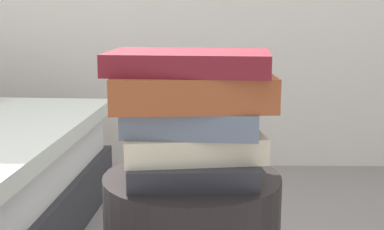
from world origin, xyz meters
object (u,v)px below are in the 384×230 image
at_px(book_cream, 192,143).
at_px(book_maroon, 189,62).
at_px(book_charcoal, 194,167).
at_px(book_slate, 190,120).
at_px(book_rust, 190,90).

xyz_separation_m(book_cream, book_maroon, (-0.01, -0.00, 0.16)).
relative_size(book_charcoal, book_slate, 0.94).
bearing_deg(book_charcoal, book_cream, 105.96).
distance_m(book_charcoal, book_rust, 0.15).
relative_size(book_slate, book_maroon, 0.83).
bearing_deg(book_cream, book_slate, -112.49).
bearing_deg(book_maroon, book_cream, 34.40).
height_order(book_charcoal, book_rust, book_rust).
bearing_deg(book_rust, book_maroon, 117.05).
bearing_deg(book_maroon, book_charcoal, -42.98).
distance_m(book_cream, book_rust, 0.10).
height_order(book_charcoal, book_maroon, book_maroon).
xyz_separation_m(book_slate, book_maroon, (-0.00, 0.01, 0.11)).
xyz_separation_m(book_cream, book_slate, (-0.00, -0.01, 0.05)).
relative_size(book_cream, book_rust, 0.88).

